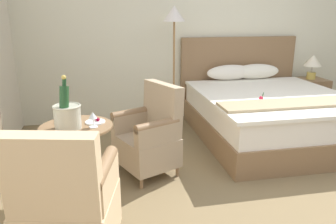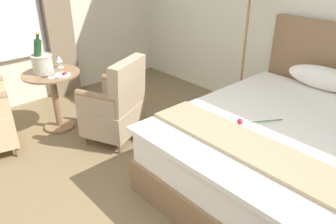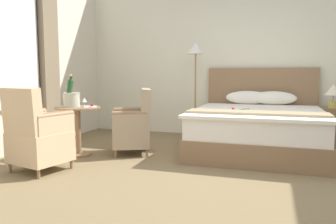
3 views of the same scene
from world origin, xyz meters
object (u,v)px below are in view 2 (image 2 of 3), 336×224
bed (296,149)px  champagne_bucket (42,61)px  wine_glass_near_bucket (50,69)px  armchair_by_window (116,106)px  side_table_round (54,93)px  snack_plate (63,75)px  floor_lamp_brass (250,1)px  wine_glass_near_edge (59,59)px

bed → champagne_bucket: (-2.44, -1.16, 0.47)m
wine_glass_near_bucket → armchair_by_window: (0.54, 0.43, -0.38)m
champagne_bucket → armchair_by_window: 0.96m
bed → armchair_by_window: 1.84m
side_table_round → champagne_bucket: champagne_bucket is taller
side_table_round → snack_plate: (0.17, 0.06, 0.26)m
armchair_by_window → snack_plate: bearing=-149.6°
floor_lamp_brass → snack_plate: bearing=-122.0°
wine_glass_near_bucket → armchair_by_window: size_ratio=0.14×
champagne_bucket → wine_glass_near_bucket: bearing=-1.9°
side_table_round → armchair_by_window: bearing=28.2°
armchair_by_window → champagne_bucket: bearing=-150.3°
champagne_bucket → snack_plate: 0.28m
snack_plate → armchair_by_window: armchair_by_window is taller
wine_glass_near_bucket → armchair_by_window: bearing=38.8°
side_table_round → wine_glass_near_edge: 0.39m
side_table_round → champagne_bucket: bearing=-135.8°
armchair_by_window → floor_lamp_brass: bearing=68.5°
side_table_round → champagne_bucket: (-0.06, -0.06, 0.38)m
side_table_round → armchair_by_window: size_ratio=0.73×
floor_lamp_brass → armchair_by_window: floor_lamp_brass is taller
champagne_bucket → armchair_by_window: champagne_bucket is taller
floor_lamp_brass → champagne_bucket: (-1.31, -1.86, -0.59)m
bed → wine_glass_near_bucket: size_ratio=16.35×
bed → wine_glass_near_bucket: (-2.23, -1.17, 0.43)m
wine_glass_near_edge → snack_plate: wine_glass_near_edge is taller
floor_lamp_brass → side_table_round: floor_lamp_brass is taller
side_table_round → wine_glass_near_bucket: 0.38m
wine_glass_near_bucket → snack_plate: bearing=82.7°
floor_lamp_brass → wine_glass_near_edge: floor_lamp_brass is taller
bed → side_table_round: bed is taller
bed → side_table_round: (-2.38, -1.11, 0.09)m
bed → armchair_by_window: bearing=-156.5°
floor_lamp_brass → side_table_round: 2.41m
champagne_bucket → wine_glass_near_bucket: champagne_bucket is taller
wine_glass_near_bucket → snack_plate: 0.15m
side_table_round → wine_glass_near_bucket: bearing=-23.1°
side_table_round → wine_glass_near_bucket: (0.15, -0.06, 0.34)m
bed → champagne_bucket: bed is taller
floor_lamp_brass → snack_plate: size_ratio=9.75×
snack_plate → armchair_by_window: size_ratio=0.19×
bed → armchair_by_window: bed is taller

